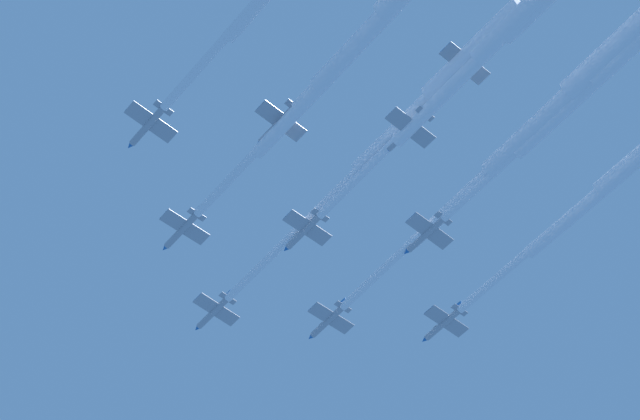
# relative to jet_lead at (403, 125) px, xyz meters

# --- Properties ---
(jet_lead) EXTENTS (32.75, 76.71, 3.67)m
(jet_lead) POSITION_rel_jet_lead_xyz_m (0.00, 0.00, 0.00)
(jet_lead) COLOR #9EA3AD
(jet_port_inner) EXTENTS (30.11, 68.97, 3.70)m
(jet_port_inner) POSITION_rel_jet_lead_xyz_m (17.33, 1.17, -2.70)
(jet_port_inner) COLOR #9EA3AD
(jet_starboard_inner) EXTENTS (34.89, 79.26, 3.70)m
(jet_starboard_inner) POSITION_rel_jet_lead_xyz_m (-8.84, 18.88, -1.86)
(jet_starboard_inner) COLOR #9EA3AD
(jet_port_mid) EXTENTS (35.08, 80.92, 3.67)m
(jet_port_mid) POSITION_rel_jet_lead_xyz_m (10.35, 26.19, -2.36)
(jet_port_mid) COLOR #9EA3AD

